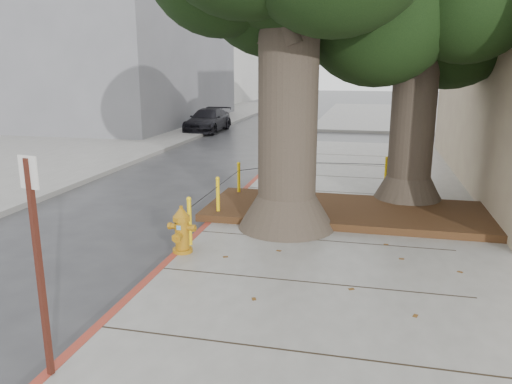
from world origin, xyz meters
TOP-DOWN VIEW (x-y plane):
  - ground at (0.00, 0.00)m, footprint 140.00×140.00m
  - sidewalk_far at (6.00, 30.00)m, footprint 16.00×20.00m
  - curb_red at (-2.00, 2.50)m, footprint 0.14×26.00m
  - planter_bed at (0.90, 3.90)m, footprint 6.40×2.60m
  - building_far_grey at (-15.00, 22.00)m, footprint 12.00×16.00m
  - building_far_white at (-17.00, 45.00)m, footprint 12.00×18.00m
  - bollard_ring at (-0.87, 4.38)m, footprint 3.79×5.39m
  - fire_hydrant at (-1.90, 0.79)m, footprint 0.46×0.42m
  - signpost at (-1.95, -3.06)m, footprint 0.24×0.07m
  - car_silver at (6.42, 17.81)m, footprint 3.57×1.49m
  - car_dark at (-7.40, 18.84)m, footprint 1.77×4.28m

SIDE VIEW (x-z plane):
  - ground at x=0.00m, z-range 0.00..0.00m
  - sidewalk_far at x=6.00m, z-range 0.00..0.15m
  - curb_red at x=-2.00m, z-range -0.01..0.15m
  - planter_bed at x=0.90m, z-range 0.15..0.31m
  - fire_hydrant at x=-1.90m, z-range 0.14..1.02m
  - car_silver at x=6.42m, z-range 0.00..1.21m
  - car_dark at x=-7.40m, z-range 0.00..1.24m
  - bollard_ring at x=-0.87m, z-range 0.19..1.14m
  - signpost at x=-1.95m, z-range 0.31..2.75m
  - building_far_grey at x=-15.00m, z-range 0.00..12.00m
  - building_far_white at x=-17.00m, z-range 0.00..15.00m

